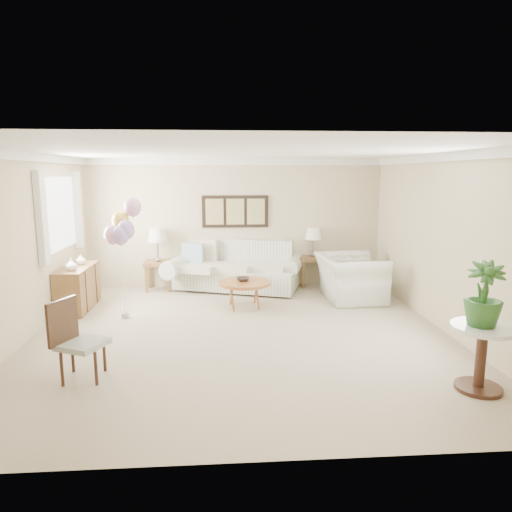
# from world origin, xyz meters

# --- Properties ---
(ground_plane) EXTENTS (6.00, 6.00, 0.00)m
(ground_plane) POSITION_xyz_m (0.00, 0.00, 0.00)
(ground_plane) COLOR tan
(room_shell) EXTENTS (6.04, 6.04, 2.60)m
(room_shell) POSITION_xyz_m (-0.11, 0.09, 1.63)
(room_shell) COLOR #CBBA90
(room_shell) RESTS_ON ground
(wall_art_triptych) EXTENTS (1.35, 0.06, 0.65)m
(wall_art_triptych) POSITION_xyz_m (0.00, 2.96, 1.55)
(wall_art_triptych) COLOR black
(wall_art_triptych) RESTS_ON ground
(sofa) EXTENTS (2.96, 1.71, 0.99)m
(sofa) POSITION_xyz_m (-0.00, 2.70, 0.39)
(sofa) COLOR silver
(sofa) RESTS_ON ground
(end_table_left) EXTENTS (0.54, 0.49, 0.59)m
(end_table_left) POSITION_xyz_m (-1.55, 2.73, 0.49)
(end_table_left) COLOR brown
(end_table_left) RESTS_ON ground
(end_table_right) EXTENTS (0.57, 0.52, 0.63)m
(end_table_right) POSITION_xyz_m (1.60, 2.87, 0.52)
(end_table_right) COLOR brown
(end_table_right) RESTS_ON ground
(lamp_left) EXTENTS (0.38, 0.38, 0.66)m
(lamp_left) POSITION_xyz_m (-1.55, 2.73, 1.09)
(lamp_left) COLOR gray
(lamp_left) RESTS_ON end_table_left
(lamp_right) EXTENTS (0.33, 0.33, 0.59)m
(lamp_right) POSITION_xyz_m (1.60, 2.87, 1.07)
(lamp_right) COLOR gray
(lamp_right) RESTS_ON end_table_right
(coffee_table) EXTENTS (0.92, 0.92, 0.47)m
(coffee_table) POSITION_xyz_m (0.10, 1.38, 0.43)
(coffee_table) COLOR #964B23
(coffee_table) RESTS_ON ground
(decor_bowl) EXTENTS (0.24, 0.24, 0.06)m
(decor_bowl) POSITION_xyz_m (0.08, 1.41, 0.50)
(decor_bowl) COLOR #2D231D
(decor_bowl) RESTS_ON coffee_table
(armchair) EXTENTS (1.15, 1.31, 0.82)m
(armchair) POSITION_xyz_m (2.08, 1.75, 0.41)
(armchair) COLOR silver
(armchair) RESTS_ON ground
(side_table) EXTENTS (0.67, 0.67, 0.72)m
(side_table) POSITION_xyz_m (2.48, -1.91, 0.54)
(side_table) COLOR silver
(side_table) RESTS_ON ground
(potted_plant) EXTENTS (0.49, 0.49, 0.69)m
(potted_plant) POSITION_xyz_m (2.46, -1.91, 1.07)
(potted_plant) COLOR #225319
(potted_plant) RESTS_ON side_table
(accent_chair) EXTENTS (0.61, 0.61, 0.93)m
(accent_chair) POSITION_xyz_m (-1.91, -1.32, 0.49)
(accent_chair) COLOR #929C8E
(accent_chair) RESTS_ON ground
(credenza) EXTENTS (0.46, 1.20, 0.74)m
(credenza) POSITION_xyz_m (-2.76, 1.50, 0.37)
(credenza) COLOR brown
(credenza) RESTS_ON ground
(vase_white) EXTENTS (0.19, 0.19, 0.20)m
(vase_white) POSITION_xyz_m (-2.74, 1.19, 0.84)
(vase_white) COLOR white
(vase_white) RESTS_ON credenza
(vase_sage) EXTENTS (0.20, 0.20, 0.18)m
(vase_sage) POSITION_xyz_m (-2.74, 1.69, 0.83)
(vase_sage) COLOR beige
(vase_sage) RESTS_ON credenza
(balloon_cluster) EXTENTS (0.55, 0.49, 1.94)m
(balloon_cluster) POSITION_xyz_m (-1.82, 0.88, 1.50)
(balloon_cluster) COLOR gray
(balloon_cluster) RESTS_ON ground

